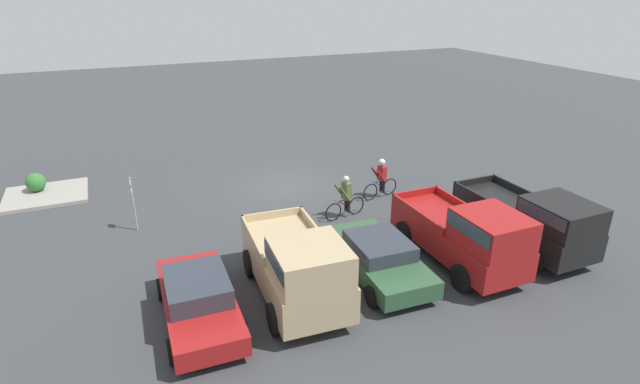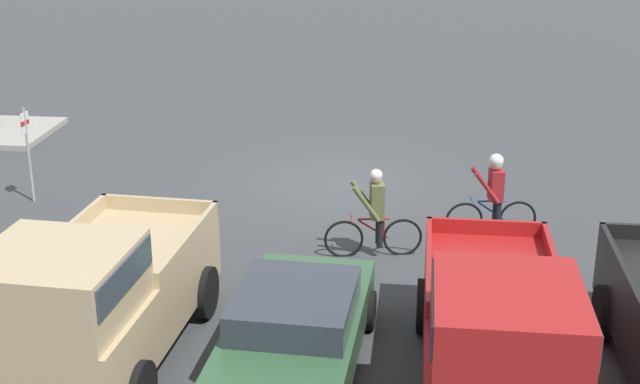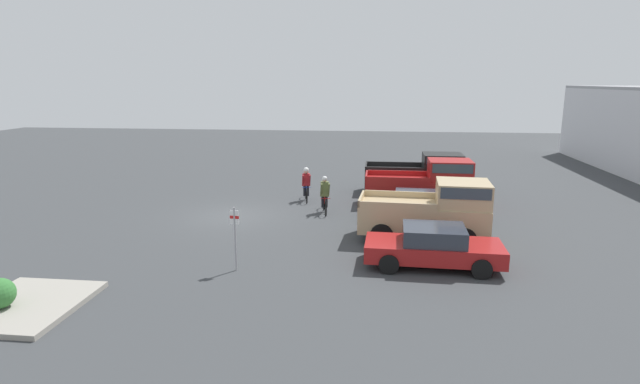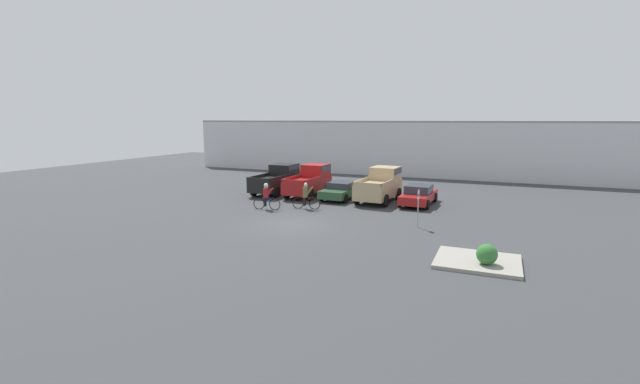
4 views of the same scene
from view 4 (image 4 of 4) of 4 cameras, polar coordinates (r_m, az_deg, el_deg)
name	(u,v)px [view 4 (image 4 of 4)]	position (r m, az deg, el deg)	size (l,w,h in m)	color
ground_plane	(293,224)	(23.97, -3.63, -4.32)	(80.00, 80.00, 0.00)	#383A3D
warehouse_building	(401,146)	(49.17, 10.78, 6.07)	(46.39, 10.38, 5.64)	silver
pickup_truck_0	(278,178)	(34.15, -5.61, 1.81)	(2.18, 5.18, 2.19)	black
pickup_truck_1	(310,180)	(32.95, -1.28, 1.64)	(2.16, 5.09, 2.28)	maroon
sedan_0	(341,190)	(31.37, 2.88, 0.26)	(2.20, 4.48, 1.28)	#2D5133
pickup_truck_2	(380,184)	(30.79, 8.07, 1.04)	(2.51, 4.93, 2.35)	tan
sedan_1	(419,195)	(30.00, 13.02, -0.36)	(2.09, 4.52, 1.37)	maroon
cyclist_0	(306,196)	(27.85, -1.89, -0.53)	(1.84, 0.54, 1.75)	black
cyclist_1	(266,196)	(27.84, -7.17, -0.52)	(1.81, 0.53, 1.75)	black
fire_lane_sign	(418,204)	(23.54, 12.96, -1.61)	(0.06, 0.30, 2.11)	#9E9EA3
curb_island	(478,261)	(18.77, 20.26, -8.68)	(3.30, 2.85, 0.15)	gray
shrub	(487,254)	(18.19, 21.36, -7.74)	(0.81, 0.81, 0.81)	#337033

